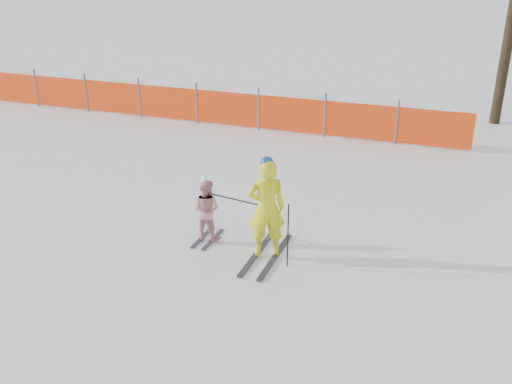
# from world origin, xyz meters

# --- Properties ---
(ground) EXTENTS (120.00, 120.00, 0.00)m
(ground) POSITION_xyz_m (0.00, 0.00, 0.00)
(ground) COLOR white
(ground) RESTS_ON ground
(adult) EXTENTS (0.77, 1.69, 1.85)m
(adult) POSITION_xyz_m (0.34, 0.08, 0.92)
(adult) COLOR black
(adult) RESTS_ON ground
(child) EXTENTS (0.59, 0.86, 1.35)m
(child) POSITION_xyz_m (-0.89, 0.29, 0.62)
(child) COLOR black
(child) RESTS_ON ground
(ski_poles) EXTENTS (1.57, 0.41, 1.15)m
(ski_poles) POSITION_xyz_m (0.30, 0.02, 0.75)
(ski_poles) COLOR black
(ski_poles) RESTS_ON ground
(safety_fence) EXTENTS (16.02, 0.06, 1.25)m
(safety_fence) POSITION_xyz_m (-4.46, 7.16, 0.56)
(safety_fence) COLOR #595960
(safety_fence) RESTS_ON ground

